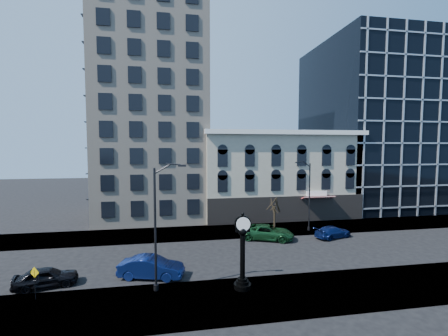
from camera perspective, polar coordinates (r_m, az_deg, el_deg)
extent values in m
plane|color=black|center=(28.96, -2.67, -16.59)|extent=(160.00, 160.00, 0.00)
cube|color=gray|center=(36.50, -4.25, -12.14)|extent=(160.00, 6.00, 0.12)
cube|color=gray|center=(21.69, 0.17, -23.76)|extent=(160.00, 6.00, 0.12)
cube|color=#C4B29E|center=(46.86, -13.29, 14.68)|extent=(15.00, 15.00, 38.00)
cube|color=#B2AB92|center=(45.77, 9.85, -1.36)|extent=(22.00, 10.00, 12.00)
cube|color=white|center=(40.78, 12.41, 6.70)|extent=(22.60, 0.80, 0.60)
cube|color=black|center=(41.70, 12.13, -7.73)|extent=(22.00, 0.30, 3.60)
cube|color=maroon|center=(42.57, 17.46, -5.40)|extent=(4.50, 1.18, 0.55)
cube|color=black|center=(59.66, 26.81, 7.18)|extent=(20.00, 20.00, 28.00)
cylinder|color=black|center=(22.96, 3.52, -21.49)|extent=(1.24, 1.24, 0.34)
cylinder|color=black|center=(22.84, 3.53, -20.85)|extent=(0.90, 0.90, 0.23)
cylinder|color=black|center=(22.76, 3.53, -20.39)|extent=(0.68, 0.68, 0.18)
cylinder|color=black|center=(22.11, 3.55, -16.33)|extent=(0.36, 0.36, 3.27)
sphere|color=black|center=(21.57, 3.57, -11.97)|extent=(0.63, 0.63, 0.63)
cube|color=black|center=(21.54, 3.57, -11.68)|extent=(1.04, 0.36, 0.28)
cylinder|color=black|center=(21.42, 3.58, -10.52)|extent=(1.21, 0.49, 1.17)
cylinder|color=white|center=(21.24, 3.70, -10.64)|extent=(0.99, 0.13, 0.99)
cylinder|color=white|center=(21.60, 3.46, -10.39)|extent=(0.99, 0.13, 0.99)
sphere|color=black|center=(21.26, 3.58, -8.75)|extent=(0.23, 0.23, 0.23)
cylinder|color=black|center=(21.73, -12.96, -11.41)|extent=(0.16, 0.16, 8.63)
cylinder|color=black|center=(23.15, -12.79, -21.28)|extent=(0.36, 0.36, 0.40)
cube|color=black|center=(20.75, -7.96, 0.45)|extent=(0.57, 0.29, 0.14)
cylinder|color=black|center=(37.67, 15.95, -5.34)|extent=(0.15, 0.15, 8.14)
cylinder|color=black|center=(38.48, 15.84, -11.06)|extent=(0.34, 0.34, 0.38)
cube|color=black|center=(36.07, 13.94, 1.02)|extent=(0.56, 0.34, 0.13)
cylinder|color=black|center=(37.53, 9.60, -9.39)|extent=(0.25, 0.25, 2.87)
cylinder|color=black|center=(24.51, -32.33, -18.26)|extent=(0.06, 0.06, 2.02)
cube|color=yellow|center=(24.22, -32.41, -16.44)|extent=(0.68, 0.31, 0.72)
imported|color=black|center=(26.54, -30.78, -17.43)|extent=(4.51, 2.61, 1.44)
imported|color=#0C194C|center=(25.21, -13.67, -17.88)|extent=(5.27, 2.90, 1.65)
imported|color=#143F1E|center=(34.16, 8.30, -12.01)|extent=(6.32, 4.60, 1.60)
imported|color=#0C194C|center=(36.58, 20.04, -11.37)|extent=(4.84, 3.10, 1.31)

